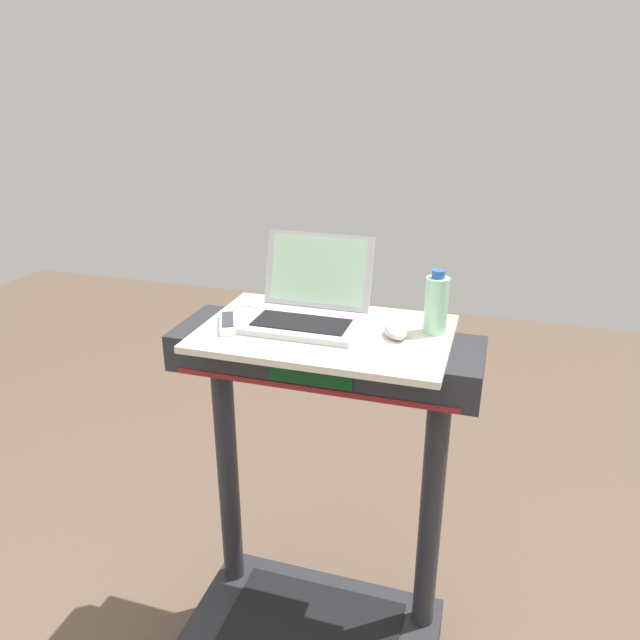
{
  "coord_description": "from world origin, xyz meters",
  "views": [
    {
      "loc": [
        0.46,
        -0.85,
        1.82
      ],
      "look_at": [
        0.0,
        0.65,
        1.2
      ],
      "focal_mm": 34.29,
      "sensor_mm": 36.0,
      "label": 1
    }
  ],
  "objects_px": {
    "computer_mouse": "(395,331)",
    "tv_remote": "(228,323)",
    "water_bottle": "(436,304)",
    "laptop": "(308,305)"
  },
  "relations": [
    {
      "from": "computer_mouse",
      "to": "tv_remote",
      "type": "bearing_deg",
      "value": 162.23
    },
    {
      "from": "computer_mouse",
      "to": "water_bottle",
      "type": "distance_m",
      "value": 0.14
    },
    {
      "from": "laptop",
      "to": "computer_mouse",
      "type": "xyz_separation_m",
      "value": [
        0.27,
        -0.04,
        -0.03
      ]
    },
    {
      "from": "water_bottle",
      "to": "tv_remote",
      "type": "xyz_separation_m",
      "value": [
        -0.58,
        -0.13,
        -0.07
      ]
    },
    {
      "from": "water_bottle",
      "to": "tv_remote",
      "type": "relative_size",
      "value": 1.12
    },
    {
      "from": "computer_mouse",
      "to": "water_bottle",
      "type": "relative_size",
      "value": 0.54
    },
    {
      "from": "water_bottle",
      "to": "tv_remote",
      "type": "bearing_deg",
      "value": -167.18
    },
    {
      "from": "tv_remote",
      "to": "water_bottle",
      "type": "bearing_deg",
      "value": 12.82
    },
    {
      "from": "laptop",
      "to": "computer_mouse",
      "type": "distance_m",
      "value": 0.27
    },
    {
      "from": "laptop",
      "to": "tv_remote",
      "type": "height_order",
      "value": "laptop"
    }
  ]
}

